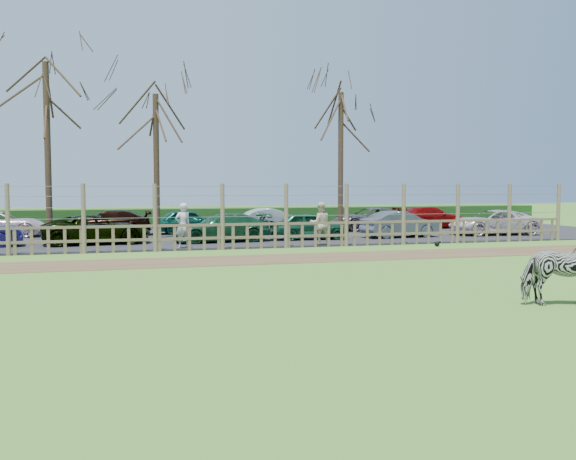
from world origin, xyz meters
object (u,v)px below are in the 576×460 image
object	(u,v)px
car_5	(400,224)
zebra	(566,270)
crow	(437,244)
car_9	(107,223)
car_3	(221,228)
tree_left	(47,108)
car_4	(309,226)
tree_mid	(156,131)
car_13	(431,217)
visitor_b	(320,223)
car_12	(370,219)
car_8	(0,224)
car_10	(189,221)
car_11	(272,220)
visitor_a	(183,226)
car_2	(96,229)
tree_right	(341,128)
car_6	(493,222)

from	to	relation	value
car_5	zebra	bearing A→B (deg)	158.71
crow	car_9	world-z (taller)	car_9
zebra	car_3	xyz separation A→B (m)	(-4.18, 16.06, -0.08)
tree_left	car_4	distance (m)	12.09
tree_mid	car_13	bearing A→B (deg)	10.61
visitor_b	car_5	size ratio (longest dim) A/B	0.47
car_12	car_8	bearing A→B (deg)	-91.08
car_5	visitor_b	bearing A→B (deg)	111.80
car_3	car_10	world-z (taller)	same
zebra	car_5	size ratio (longest dim) A/B	0.47
crow	car_13	distance (m)	10.63
car_11	tree_mid	bearing A→B (deg)	113.15
visitor_a	crow	size ratio (longest dim) A/B	6.42
car_12	car_9	bearing A→B (deg)	-90.00
tree_left	crow	bearing A→B (deg)	-20.45
tree_left	car_3	size ratio (longest dim) A/B	1.90
car_3	car_11	xyz separation A→B (m)	(3.61, 5.32, 0.00)
car_5	car_12	xyz separation A→B (m)	(0.49, 4.63, 0.00)
car_2	car_5	bearing A→B (deg)	-97.28
tree_left	car_11	world-z (taller)	tree_left
car_2	car_5	size ratio (longest dim) A/B	1.19
car_3	car_12	xyz separation A→B (m)	(8.87, 4.74, 0.00)
tree_right	car_8	bearing A→B (deg)	171.78
car_2	car_12	world-z (taller)	same
crow	car_3	distance (m)	8.96
zebra	car_11	xyz separation A→B (m)	(-0.57, 21.39, -0.08)
car_12	car_13	size ratio (longest dim) A/B	1.04
visitor_b	zebra	bearing A→B (deg)	100.87
zebra	crow	bearing A→B (deg)	-6.95
visitor_a	car_11	world-z (taller)	visitor_a
crow	zebra	bearing A→B (deg)	-107.55
zebra	car_10	world-z (taller)	zebra
tree_right	car_11	size ratio (longest dim) A/B	2.02
visitor_b	car_8	distance (m)	15.20
tree_mid	car_3	bearing A→B (deg)	-45.64
tree_left	car_11	distance (m)	12.30
car_2	car_3	bearing A→B (deg)	-100.44
tree_right	car_8	xyz separation A→B (m)	(-15.97, 2.31, -4.60)
car_10	car_4	bearing A→B (deg)	-140.38
tree_mid	tree_right	xyz separation A→B (m)	(9.00, 0.50, 0.37)
tree_mid	visitor_b	size ratio (longest dim) A/B	3.96
tree_left	visitor_b	bearing A→B (deg)	-20.90
car_3	car_13	distance (m)	13.91
zebra	car_3	world-z (taller)	zebra
car_4	car_5	bearing A→B (deg)	-86.70
zebra	car_5	world-z (taller)	zebra
car_6	car_8	bearing A→B (deg)	-97.76
tree_right	car_5	distance (m)	5.75
car_4	car_11	world-z (taller)	same
crow	car_10	xyz separation A→B (m)	(-8.72, 9.16, 0.53)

